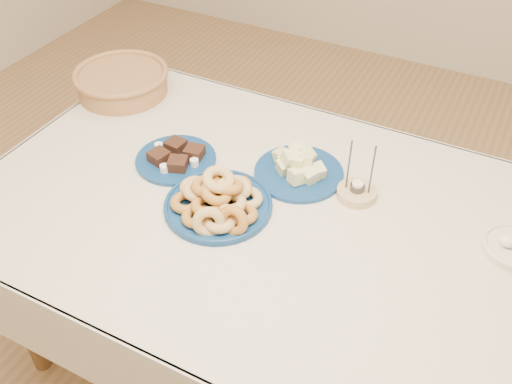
% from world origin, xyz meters
% --- Properties ---
extents(ground, '(5.00, 5.00, 0.00)m').
position_xyz_m(ground, '(0.00, 0.00, 0.00)').
color(ground, '#9A7148').
rests_on(ground, ground).
extents(dining_table, '(1.71, 1.11, 0.75)m').
position_xyz_m(dining_table, '(0.00, 0.00, 0.64)').
color(dining_table, brown).
rests_on(dining_table, ground).
extents(donut_platter, '(0.41, 0.41, 0.14)m').
position_xyz_m(donut_platter, '(-0.11, -0.06, 0.79)').
color(donut_platter, navy).
rests_on(donut_platter, dining_table).
extents(melon_plate, '(0.28, 0.28, 0.10)m').
position_xyz_m(melon_plate, '(0.03, 0.18, 0.78)').
color(melon_plate, navy).
rests_on(melon_plate, dining_table).
extents(brownie_plate, '(0.28, 0.28, 0.04)m').
position_xyz_m(brownie_plate, '(-0.34, 0.07, 0.76)').
color(brownie_plate, navy).
rests_on(brownie_plate, dining_table).
extents(wicker_basket, '(0.39, 0.39, 0.09)m').
position_xyz_m(wicker_basket, '(-0.75, 0.33, 0.80)').
color(wicker_basket, brown).
rests_on(wicker_basket, dining_table).
extents(candle_holder, '(0.13, 0.13, 0.19)m').
position_xyz_m(candle_holder, '(0.22, 0.17, 0.77)').
color(candle_holder, tan).
rests_on(candle_holder, dining_table).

